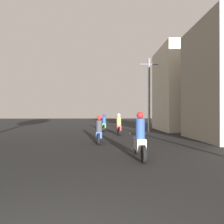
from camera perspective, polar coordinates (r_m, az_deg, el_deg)
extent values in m
cylinder|color=black|center=(8.45, 6.41, -9.01)|extent=(0.10, 0.57, 0.57)
cylinder|color=black|center=(7.00, 8.25, -10.84)|extent=(0.10, 0.57, 0.57)
cube|color=#ADADB2|center=(7.69, 7.24, -8.30)|extent=(0.30, 0.91, 0.42)
cylinder|color=black|center=(8.13, 6.68, -5.67)|extent=(0.60, 0.04, 0.04)
cylinder|color=navy|center=(7.55, 7.35, -4.30)|extent=(0.32, 0.32, 0.67)
sphere|color=#A51919|center=(7.53, 7.35, -0.83)|extent=(0.24, 0.24, 0.24)
cylinder|color=black|center=(12.13, -3.30, -6.32)|extent=(0.10, 0.57, 0.57)
cylinder|color=black|center=(10.79, -3.45, -7.08)|extent=(0.10, 0.57, 0.57)
cube|color=#1E389E|center=(11.44, -3.37, -5.87)|extent=(0.30, 0.85, 0.33)
cylinder|color=black|center=(11.86, -3.33, -4.40)|extent=(0.60, 0.04, 0.04)
cylinder|color=#2D2D33|center=(11.32, -3.38, -3.65)|extent=(0.32, 0.32, 0.57)
sphere|color=#A51919|center=(11.31, -3.38, -1.59)|extent=(0.24, 0.24, 0.24)
cylinder|color=black|center=(16.69, 1.60, -4.60)|extent=(0.10, 0.61, 0.61)
cylinder|color=black|center=(15.25, 1.96, -5.01)|extent=(0.10, 0.61, 0.61)
cube|color=red|center=(15.95, 1.77, -4.13)|extent=(0.30, 0.93, 0.37)
cylinder|color=black|center=(16.41, 1.66, -3.02)|extent=(0.60, 0.04, 0.04)
cylinder|color=#B28E47|center=(15.84, 1.79, -2.37)|extent=(0.32, 0.32, 0.61)
sphere|color=silver|center=(15.83, 1.79, -0.83)|extent=(0.24, 0.24, 0.24)
cylinder|color=black|center=(19.46, -2.07, -3.98)|extent=(0.10, 0.61, 0.61)
cylinder|color=black|center=(18.14, -2.07, -4.25)|extent=(0.10, 0.61, 0.61)
cube|color=#1E6B33|center=(18.79, -2.07, -3.54)|extent=(0.30, 0.73, 0.37)
cylinder|color=black|center=(19.20, -2.07, -2.61)|extent=(0.60, 0.04, 0.04)
cylinder|color=navy|center=(18.70, -2.07, -2.12)|extent=(0.32, 0.32, 0.56)
sphere|color=navy|center=(18.69, -2.07, -0.89)|extent=(0.24, 0.24, 0.24)
cube|color=beige|center=(20.89, 17.83, 5.60)|extent=(4.19, 5.87, 7.39)
cylinder|color=slate|center=(18.99, 9.65, 4.44)|extent=(0.20, 0.20, 6.24)
cylinder|color=slate|center=(19.38, 9.65, 12.18)|extent=(1.60, 0.10, 0.10)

